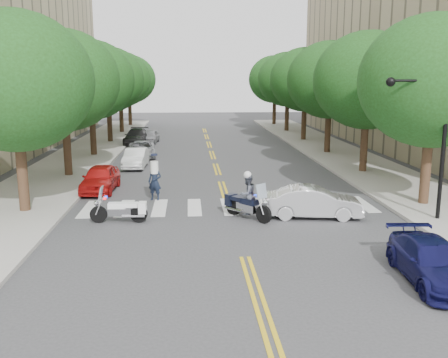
{
  "coord_description": "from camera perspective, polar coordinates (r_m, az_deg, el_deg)",
  "views": [
    {
      "loc": [
        -1.76,
        -15.22,
        5.69
      ],
      "look_at": [
        -0.23,
        6.39,
        1.3
      ],
      "focal_mm": 40.0,
      "sensor_mm": 36.0,
      "label": 1
    }
  ],
  "objects": [
    {
      "name": "traffic_signal_pole",
      "position": [
        21.08,
        22.79,
        5.21
      ],
      "size": [
        2.82,
        0.42,
        6.0
      ],
      "color": "black",
      "rests_on": "ground"
    },
    {
      "name": "tree_r_4",
      "position": [
        54.26,
        7.3,
        11.21
      ],
      "size": [
        6.4,
        6.4,
        8.45
      ],
      "color": "#382316",
      "rests_on": "ground"
    },
    {
      "name": "tree_r_5",
      "position": [
        62.13,
        5.84,
        11.27
      ],
      "size": [
        6.4,
        6.4,
        8.45
      ],
      "color": "#382316",
      "rests_on": "ground"
    },
    {
      "name": "convertible",
      "position": [
        20.99,
        10.19,
        -2.62
      ],
      "size": [
        4.11,
        1.9,
        1.3
      ],
      "primitive_type": "imported",
      "rotation": [
        0.0,
        0.0,
        1.44
      ],
      "color": "silver",
      "rests_on": "ground"
    },
    {
      "name": "tree_l_5",
      "position": [
        61.63,
        -10.83,
        11.12
      ],
      "size": [
        6.4,
        6.4,
        8.45
      ],
      "color": "#382316",
      "rests_on": "ground"
    },
    {
      "name": "parked_car_c",
      "position": [
        37.01,
        -9.37,
        3.37
      ],
      "size": [
        2.34,
        4.39,
        1.17
      ],
      "primitive_type": "imported",
      "rotation": [
        0.0,
        0.0,
        0.09
      ],
      "color": "#939499",
      "rests_on": "ground"
    },
    {
      "name": "tree_l_1",
      "position": [
        30.06,
        -17.93,
        10.65
      ],
      "size": [
        6.4,
        6.4,
        8.45
      ],
      "color": "#382316",
      "rests_on": "ground"
    },
    {
      "name": "motorcycle_police",
      "position": [
        20.48,
        2.57,
        -2.13
      ],
      "size": [
        1.76,
        2.06,
        1.99
      ],
      "rotation": [
        0.0,
        0.0,
        3.83
      ],
      "color": "black",
      "rests_on": "ground"
    },
    {
      "name": "tree_r_2",
      "position": [
        38.69,
        12.0,
        11.01
      ],
      "size": [
        6.4,
        6.4,
        8.45
      ],
      "color": "#382316",
      "rests_on": "ground"
    },
    {
      "name": "ground",
      "position": [
        16.35,
        2.4,
        -8.92
      ],
      "size": [
        140.0,
        140.0,
        0.0
      ],
      "primitive_type": "plane",
      "color": "#38383A",
      "rests_on": "ground"
    },
    {
      "name": "parked_car_b",
      "position": [
        32.75,
        -10.05,
        2.37
      ],
      "size": [
        1.48,
        3.82,
        1.24
      ],
      "primitive_type": "imported",
      "rotation": [
        0.0,
        0.0,
        -0.04
      ],
      "color": "white",
      "rests_on": "ground"
    },
    {
      "name": "parked_car_a",
      "position": [
        26.23,
        -13.95,
        0.08
      ],
      "size": [
        1.74,
        4.01,
        1.34
      ],
      "primitive_type": "imported",
      "rotation": [
        0.0,
        0.0,
        -0.04
      ],
      "color": "red",
      "rests_on": "ground"
    },
    {
      "name": "tree_r_1",
      "position": [
        31.07,
        16.09,
        10.76
      ],
      "size": [
        6.4,
        6.4,
        8.45
      ],
      "color": "#382316",
      "rests_on": "ground"
    },
    {
      "name": "officer_standing",
      "position": [
        23.76,
        -7.91,
        -0.3
      ],
      "size": [
        0.76,
        0.63,
        1.79
      ],
      "primitive_type": "imported",
      "rotation": [
        0.0,
        0.0,
        -0.37
      ],
      "color": "black",
      "rests_on": "ground"
    },
    {
      "name": "parked_car_e",
      "position": [
        45.15,
        -8.44,
        4.83
      ],
      "size": [
        1.66,
        3.53,
        1.17
      ],
      "primitive_type": "imported",
      "rotation": [
        0.0,
        0.0,
        -0.09
      ],
      "color": "gray",
      "rests_on": "ground"
    },
    {
      "name": "tree_l_4",
      "position": [
        53.69,
        -11.82,
        11.07
      ],
      "size": [
        6.4,
        6.4,
        8.45
      ],
      "color": "#382316",
      "rests_on": "ground"
    },
    {
      "name": "parked_car_d",
      "position": [
        44.24,
        -9.96,
        4.77
      ],
      "size": [
        2.06,
        4.73,
        1.35
      ],
      "primitive_type": "imported",
      "rotation": [
        0.0,
        0.0,
        -0.04
      ],
      "color": "black",
      "rests_on": "ground"
    },
    {
      "name": "sidewalk_left",
      "position": [
        38.43,
        -15.65,
        2.62
      ],
      "size": [
        5.0,
        60.0,
        0.15
      ],
      "primitive_type": "cube",
      "color": "#9E9991",
      "rests_on": "ground"
    },
    {
      "name": "tree_r_0",
      "position": [
        23.71,
        22.77,
        10.25
      ],
      "size": [
        6.4,
        6.4,
        8.45
      ],
      "color": "#382316",
      "rests_on": "ground"
    },
    {
      "name": "tree_l_0",
      "position": [
        22.36,
        -22.8,
        10.23
      ],
      "size": [
        6.4,
        6.4,
        8.45
      ],
      "color": "#382316",
      "rests_on": "ground"
    },
    {
      "name": "tree_l_2",
      "position": [
        37.88,
        -15.05,
        10.86
      ],
      "size": [
        6.4,
        6.4,
        8.45
      ],
      "color": "#382316",
      "rests_on": "ground"
    },
    {
      "name": "tree_l_3",
      "position": [
        45.77,
        -13.16,
        10.99
      ],
      "size": [
        6.4,
        6.4,
        8.45
      ],
      "color": "#382316",
      "rests_on": "ground"
    },
    {
      "name": "motorcycle_parked",
      "position": [
        20.37,
        -11.39,
        -3.49
      ],
      "size": [
        2.3,
        0.54,
        1.48
      ],
      "rotation": [
        0.0,
        0.0,
        1.54
      ],
      "color": "black",
      "rests_on": "ground"
    },
    {
      "name": "sedan_blue",
      "position": [
        15.48,
        22.71,
        -8.7
      ],
      "size": [
        1.9,
        4.17,
        1.18
      ],
      "primitive_type": "imported",
      "rotation": [
        0.0,
        0.0,
        -0.06
      ],
      "color": "#101043",
      "rests_on": "ground"
    },
    {
      "name": "tree_r_3",
      "position": [
        46.44,
        9.26,
        11.14
      ],
      "size": [
        6.4,
        6.4,
        8.45
      ],
      "color": "#382316",
      "rests_on": "ground"
    },
    {
      "name": "sidewalk_right",
      "position": [
        39.29,
        12.65,
        2.96
      ],
      "size": [
        5.0,
        60.0,
        0.15
      ],
      "primitive_type": "cube",
      "color": "#9E9991",
      "rests_on": "ground"
    }
  ]
}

